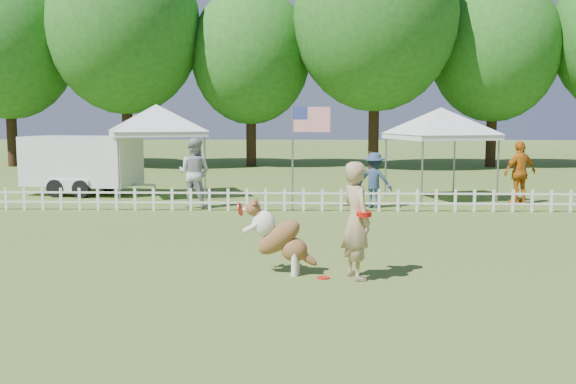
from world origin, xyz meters
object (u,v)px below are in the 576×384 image
at_px(dog, 280,238).
at_px(spectator_a, 194,173).
at_px(spectator_b, 374,180).
at_px(canopy_tent_left, 157,152).
at_px(spectator_c, 520,173).
at_px(frisbee_on_turf, 323,278).
at_px(cargo_trailer, 82,165).
at_px(flag_pole, 293,158).
at_px(canopy_tent_right, 440,155).
at_px(handler, 357,221).

relative_size(dog, spectator_a, 0.62).
height_order(spectator_a, spectator_b, spectator_a).
xyz_separation_m(canopy_tent_left, spectator_c, (10.75, -1.38, -0.50)).
distance_m(frisbee_on_turf, cargo_trailer, 13.06).
relative_size(frisbee_on_turf, spectator_b, 0.13).
relative_size(flag_pole, spectator_a, 1.47).
distance_m(canopy_tent_left, spectator_b, 6.92).
bearing_deg(canopy_tent_right, spectator_c, -40.57).
bearing_deg(frisbee_on_turf, cargo_trailer, 125.23).
bearing_deg(frisbee_on_turf, spectator_c, 56.25).
distance_m(canopy_tent_left, spectator_a, 2.90).
bearing_deg(cargo_trailer, spectator_b, -7.55).
height_order(dog, spectator_c, spectator_c).
height_order(flag_pole, spectator_c, flag_pole).
bearing_deg(cargo_trailer, frisbee_on_turf, -45.11).
distance_m(canopy_tent_right, spectator_a, 7.32).
height_order(handler, frisbee_on_turf, handler).
height_order(frisbee_on_turf, spectator_b, spectator_b).
distance_m(dog, flag_pole, 7.02).
relative_size(handler, spectator_a, 0.95).
relative_size(spectator_b, spectator_c, 0.84).
relative_size(dog, canopy_tent_right, 0.44).
distance_m(canopy_tent_right, cargo_trailer, 11.28).
height_order(canopy_tent_left, spectator_c, canopy_tent_left).
height_order(spectator_a, spectator_c, spectator_a).
relative_size(canopy_tent_left, spectator_a, 1.47).
height_order(handler, cargo_trailer, cargo_trailer).
xyz_separation_m(canopy_tent_right, spectator_b, (-2.13, -1.76, -0.59)).
bearing_deg(canopy_tent_right, flag_pole, -169.37).
height_order(cargo_trailer, spectator_a, spectator_a).
relative_size(dog, spectator_c, 0.65).
bearing_deg(frisbee_on_turf, spectator_b, 78.60).
bearing_deg(flag_pole, spectator_c, 26.88).
distance_m(handler, spectator_c, 10.17).
xyz_separation_m(cargo_trailer, spectator_c, (13.33, -1.95, -0.05)).
relative_size(spectator_a, spectator_c, 1.06).
bearing_deg(spectator_c, cargo_trailer, -31.37).
bearing_deg(canopy_tent_left, dog, -86.70).
xyz_separation_m(canopy_tent_right, cargo_trailer, (-11.22, 1.06, -0.40)).
height_order(frisbee_on_turf, canopy_tent_right, canopy_tent_right).
distance_m(spectator_b, spectator_c, 4.32).
relative_size(spectator_a, spectator_b, 1.26).
bearing_deg(cargo_trailer, flag_pole, -16.74).
xyz_separation_m(frisbee_on_turf, cargo_trailer, (-7.52, 10.64, 0.95)).
bearing_deg(spectator_a, handler, 132.34).
relative_size(frisbee_on_turf, canopy_tent_left, 0.07).
bearing_deg(canopy_tent_right, dog, -132.90).
relative_size(dog, cargo_trailer, 0.27).
bearing_deg(dog, spectator_a, 117.78).
distance_m(canopy_tent_left, cargo_trailer, 2.68).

